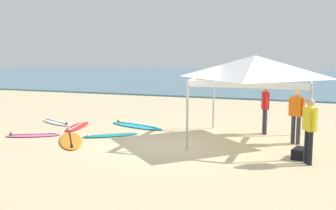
{
  "coord_description": "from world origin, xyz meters",
  "views": [
    {
      "loc": [
        4.04,
        -11.5,
        2.93
      ],
      "look_at": [
        -0.62,
        1.67,
        1.0
      ],
      "focal_mm": 43.01,
      "sensor_mm": 36.0,
      "label": 1
    }
  ],
  "objects_px": {
    "canopy_tent": "(255,67)",
    "surfboard_cyan": "(137,126)",
    "surfboard_teal": "(111,135)",
    "surfboard_red": "(77,126)",
    "person_orange": "(296,113)",
    "surfboard_pink": "(33,135)",
    "surfboard_white": "(57,122)",
    "person_yellow": "(309,126)",
    "person_red": "(265,106)",
    "gear_bag_near_tent": "(300,153)",
    "surfboard_orange": "(71,140)"
  },
  "relations": [
    {
      "from": "canopy_tent",
      "to": "surfboard_cyan",
      "type": "distance_m",
      "value": 5.21
    },
    {
      "from": "surfboard_teal",
      "to": "canopy_tent",
      "type": "bearing_deg",
      "value": 10.14
    },
    {
      "from": "canopy_tent",
      "to": "surfboard_red",
      "type": "height_order",
      "value": "canopy_tent"
    },
    {
      "from": "surfboard_cyan",
      "to": "canopy_tent",
      "type": "bearing_deg",
      "value": -12.75
    },
    {
      "from": "canopy_tent",
      "to": "person_orange",
      "type": "bearing_deg",
      "value": 3.59
    },
    {
      "from": "surfboard_teal",
      "to": "person_orange",
      "type": "relative_size",
      "value": 1.06
    },
    {
      "from": "surfboard_red",
      "to": "surfboard_pink",
      "type": "bearing_deg",
      "value": -106.34
    },
    {
      "from": "surfboard_white",
      "to": "person_yellow",
      "type": "bearing_deg",
      "value": -16.09
    },
    {
      "from": "person_yellow",
      "to": "person_red",
      "type": "distance_m",
      "value": 3.73
    },
    {
      "from": "surfboard_cyan",
      "to": "person_red",
      "type": "height_order",
      "value": "person_red"
    },
    {
      "from": "surfboard_white",
      "to": "surfboard_red",
      "type": "bearing_deg",
      "value": -19.6
    },
    {
      "from": "surfboard_white",
      "to": "person_orange",
      "type": "bearing_deg",
      "value": -3.17
    },
    {
      "from": "person_yellow",
      "to": "surfboard_red",
      "type": "bearing_deg",
      "value": 164.44
    },
    {
      "from": "gear_bag_near_tent",
      "to": "surfboard_white",
      "type": "bearing_deg",
      "value": 166.48
    },
    {
      "from": "surfboard_pink",
      "to": "surfboard_teal",
      "type": "bearing_deg",
      "value": 19.92
    },
    {
      "from": "surfboard_cyan",
      "to": "surfboard_white",
      "type": "xyz_separation_m",
      "value": [
        -3.3,
        -0.44,
        0.0
      ]
    },
    {
      "from": "surfboard_red",
      "to": "person_yellow",
      "type": "height_order",
      "value": "person_yellow"
    },
    {
      "from": "surfboard_teal",
      "to": "surfboard_white",
      "type": "distance_m",
      "value": 3.46
    },
    {
      "from": "surfboard_red",
      "to": "surfboard_white",
      "type": "relative_size",
      "value": 1.07
    },
    {
      "from": "surfboard_teal",
      "to": "surfboard_white",
      "type": "bearing_deg",
      "value": 155.67
    },
    {
      "from": "surfboard_pink",
      "to": "surfboard_orange",
      "type": "relative_size",
      "value": 0.73
    },
    {
      "from": "surfboard_orange",
      "to": "person_orange",
      "type": "bearing_deg",
      "value": 16.87
    },
    {
      "from": "surfboard_red",
      "to": "person_yellow",
      "type": "relative_size",
      "value": 1.21
    },
    {
      "from": "surfboard_teal",
      "to": "person_red",
      "type": "relative_size",
      "value": 1.06
    },
    {
      "from": "canopy_tent",
      "to": "person_orange",
      "type": "distance_m",
      "value": 1.91
    },
    {
      "from": "person_yellow",
      "to": "person_orange",
      "type": "bearing_deg",
      "value": 99.83
    },
    {
      "from": "surfboard_pink",
      "to": "gear_bag_near_tent",
      "type": "bearing_deg",
      "value": 0.54
    },
    {
      "from": "surfboard_white",
      "to": "person_orange",
      "type": "distance_m",
      "value": 9.2
    },
    {
      "from": "surfboard_cyan",
      "to": "person_orange",
      "type": "height_order",
      "value": "person_orange"
    },
    {
      "from": "surfboard_teal",
      "to": "gear_bag_near_tent",
      "type": "height_order",
      "value": "gear_bag_near_tent"
    },
    {
      "from": "surfboard_orange",
      "to": "person_red",
      "type": "xyz_separation_m",
      "value": [
        5.74,
        3.26,
        0.95
      ]
    },
    {
      "from": "canopy_tent",
      "to": "surfboard_orange",
      "type": "relative_size",
      "value": 1.4
    },
    {
      "from": "surfboard_teal",
      "to": "person_yellow",
      "type": "relative_size",
      "value": 1.06
    },
    {
      "from": "canopy_tent",
      "to": "surfboard_red",
      "type": "distance_m",
      "value": 7.01
    },
    {
      "from": "surfboard_red",
      "to": "surfboard_orange",
      "type": "xyz_separation_m",
      "value": [
        1.09,
        -2.14,
        -0.0
      ]
    },
    {
      "from": "surfboard_cyan",
      "to": "person_orange",
      "type": "xyz_separation_m",
      "value": [
        5.84,
        -0.95,
        0.95
      ]
    },
    {
      "from": "surfboard_orange",
      "to": "person_red",
      "type": "height_order",
      "value": "person_red"
    },
    {
      "from": "surfboard_cyan",
      "to": "person_red",
      "type": "bearing_deg",
      "value": 2.97
    },
    {
      "from": "surfboard_orange",
      "to": "surfboard_cyan",
      "type": "bearing_deg",
      "value": 72.0
    },
    {
      "from": "canopy_tent",
      "to": "surfboard_orange",
      "type": "bearing_deg",
      "value": -160.2
    },
    {
      "from": "surfboard_teal",
      "to": "gear_bag_near_tent",
      "type": "bearing_deg",
      "value": -7.53
    },
    {
      "from": "surfboard_red",
      "to": "surfboard_pink",
      "type": "distance_m",
      "value": 1.96
    },
    {
      "from": "person_red",
      "to": "person_orange",
      "type": "bearing_deg",
      "value": -47.98
    },
    {
      "from": "person_yellow",
      "to": "gear_bag_near_tent",
      "type": "bearing_deg",
      "value": 112.71
    },
    {
      "from": "surfboard_orange",
      "to": "gear_bag_near_tent",
      "type": "relative_size",
      "value": 4.19
    },
    {
      "from": "surfboard_white",
      "to": "person_orange",
      "type": "relative_size",
      "value": 1.13
    },
    {
      "from": "person_yellow",
      "to": "person_red",
      "type": "relative_size",
      "value": 1.0
    },
    {
      "from": "surfboard_cyan",
      "to": "surfboard_white",
      "type": "relative_size",
      "value": 1.33
    },
    {
      "from": "canopy_tent",
      "to": "surfboard_teal",
      "type": "relative_size",
      "value": 1.94
    },
    {
      "from": "surfboard_cyan",
      "to": "surfboard_orange",
      "type": "height_order",
      "value": "same"
    }
  ]
}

